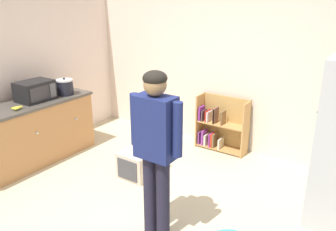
{
  "coord_description": "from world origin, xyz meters",
  "views": [
    {
      "loc": [
        2.01,
        -2.5,
        2.33
      ],
      "look_at": [
        -0.14,
        0.68,
        0.98
      ],
      "focal_mm": 36.85,
      "sensor_mm": 36.0,
      "label": 1
    }
  ],
  "objects_px": {
    "kitchen_counter": "(24,135)",
    "bookshelf": "(220,127)",
    "banana_bunch": "(18,108)",
    "green_cup": "(48,89)",
    "microwave": "(35,91)",
    "pet_carrier": "(140,162)",
    "standing_person": "(156,142)",
    "crock_pot": "(65,87)"
  },
  "relations": [
    {
      "from": "kitchen_counter",
      "to": "bookshelf",
      "type": "bearing_deg",
      "value": 44.98
    },
    {
      "from": "banana_bunch",
      "to": "green_cup",
      "type": "xyz_separation_m",
      "value": [
        -0.38,
        0.78,
        0.02
      ]
    },
    {
      "from": "bookshelf",
      "to": "kitchen_counter",
      "type": "bearing_deg",
      "value": -135.02
    },
    {
      "from": "bookshelf",
      "to": "green_cup",
      "type": "distance_m",
      "value": 2.74
    },
    {
      "from": "kitchen_counter",
      "to": "banana_bunch",
      "type": "xyz_separation_m",
      "value": [
        0.16,
        -0.13,
        0.48
      ]
    },
    {
      "from": "bookshelf",
      "to": "banana_bunch",
      "type": "xyz_separation_m",
      "value": [
        -1.89,
        -2.19,
        0.56
      ]
    },
    {
      "from": "microwave",
      "to": "green_cup",
      "type": "height_order",
      "value": "microwave"
    },
    {
      "from": "bookshelf",
      "to": "microwave",
      "type": "bearing_deg",
      "value": -139.13
    },
    {
      "from": "banana_bunch",
      "to": "pet_carrier",
      "type": "bearing_deg",
      "value": 30.65
    },
    {
      "from": "pet_carrier",
      "to": "banana_bunch",
      "type": "xyz_separation_m",
      "value": [
        -1.38,
        -0.82,
        0.75
      ]
    },
    {
      "from": "standing_person",
      "to": "banana_bunch",
      "type": "relative_size",
      "value": 10.98
    },
    {
      "from": "bookshelf",
      "to": "pet_carrier",
      "type": "relative_size",
      "value": 1.54
    },
    {
      "from": "pet_carrier",
      "to": "microwave",
      "type": "bearing_deg",
      "value": -165.08
    },
    {
      "from": "bookshelf",
      "to": "pet_carrier",
      "type": "bearing_deg",
      "value": -110.55
    },
    {
      "from": "bookshelf",
      "to": "standing_person",
      "type": "xyz_separation_m",
      "value": [
        0.41,
        -2.27,
        0.67
      ]
    },
    {
      "from": "kitchen_counter",
      "to": "crock_pot",
      "type": "height_order",
      "value": "crock_pot"
    },
    {
      "from": "kitchen_counter",
      "to": "banana_bunch",
      "type": "height_order",
      "value": "banana_bunch"
    },
    {
      "from": "standing_person",
      "to": "pet_carrier",
      "type": "xyz_separation_m",
      "value": [
        -0.93,
        0.9,
        -0.86
      ]
    },
    {
      "from": "crock_pot",
      "to": "green_cup",
      "type": "xyz_separation_m",
      "value": [
        -0.33,
        -0.06,
        -0.07
      ]
    },
    {
      "from": "kitchen_counter",
      "to": "standing_person",
      "type": "bearing_deg",
      "value": -5.05
    },
    {
      "from": "kitchen_counter",
      "to": "green_cup",
      "type": "bearing_deg",
      "value": 108.83
    },
    {
      "from": "bookshelf",
      "to": "green_cup",
      "type": "relative_size",
      "value": 8.95
    },
    {
      "from": "standing_person",
      "to": "pet_carrier",
      "type": "distance_m",
      "value": 1.55
    },
    {
      "from": "green_cup",
      "to": "standing_person",
      "type": "bearing_deg",
      "value": -17.87
    },
    {
      "from": "bookshelf",
      "to": "crock_pot",
      "type": "bearing_deg",
      "value": -145.37
    },
    {
      "from": "green_cup",
      "to": "pet_carrier",
      "type": "bearing_deg",
      "value": 1.05
    },
    {
      "from": "green_cup",
      "to": "kitchen_counter",
      "type": "bearing_deg",
      "value": -71.17
    },
    {
      "from": "standing_person",
      "to": "crock_pot",
      "type": "distance_m",
      "value": 2.54
    },
    {
      "from": "standing_person",
      "to": "green_cup",
      "type": "distance_m",
      "value": 2.83
    },
    {
      "from": "bookshelf",
      "to": "banana_bunch",
      "type": "distance_m",
      "value": 2.95
    },
    {
      "from": "pet_carrier",
      "to": "green_cup",
      "type": "distance_m",
      "value": 1.92
    },
    {
      "from": "kitchen_counter",
      "to": "bookshelf",
      "type": "distance_m",
      "value": 2.91
    },
    {
      "from": "crock_pot",
      "to": "green_cup",
      "type": "relative_size",
      "value": 2.76
    },
    {
      "from": "bookshelf",
      "to": "green_cup",
      "type": "height_order",
      "value": "green_cup"
    },
    {
      "from": "pet_carrier",
      "to": "green_cup",
      "type": "xyz_separation_m",
      "value": [
        -1.76,
        -0.03,
        0.77
      ]
    },
    {
      "from": "kitchen_counter",
      "to": "standing_person",
      "type": "distance_m",
      "value": 2.55
    },
    {
      "from": "kitchen_counter",
      "to": "bookshelf",
      "type": "relative_size",
      "value": 2.48
    },
    {
      "from": "kitchen_counter",
      "to": "pet_carrier",
      "type": "relative_size",
      "value": 3.82
    },
    {
      "from": "kitchen_counter",
      "to": "pet_carrier",
      "type": "distance_m",
      "value": 1.71
    },
    {
      "from": "standing_person",
      "to": "banana_bunch",
      "type": "distance_m",
      "value": 2.31
    },
    {
      "from": "standing_person",
      "to": "crock_pot",
      "type": "bearing_deg",
      "value": 158.64
    },
    {
      "from": "bookshelf",
      "to": "pet_carrier",
      "type": "height_order",
      "value": "bookshelf"
    }
  ]
}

